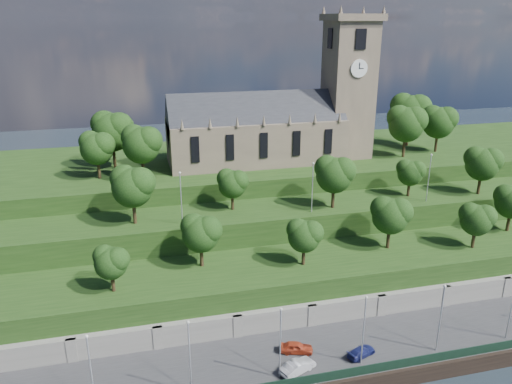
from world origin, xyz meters
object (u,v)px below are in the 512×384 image
object	(u,v)px
church	(280,120)
car_right	(361,352)
car_left	(296,347)
car_middle	(298,367)

from	to	relation	value
church	car_right	xyz separation A→B (m)	(-2.17, -42.24, -19.95)
car_left	church	bearing A→B (deg)	4.41
car_right	church	bearing A→B (deg)	-25.83
car_left	car_middle	distance (m)	3.59
car_left	car_middle	xyz separation A→B (m)	(-0.98, -3.45, 0.05)
church	car_left	bearing A→B (deg)	-103.54
church	car_left	xyz separation A→B (m)	(-9.55, -39.69, -19.84)
church	car_middle	bearing A→B (deg)	-103.73
car_right	car_middle	bearing A→B (deg)	73.27
car_middle	car_right	bearing A→B (deg)	-107.69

